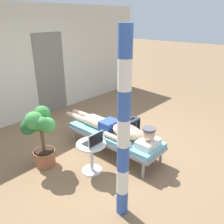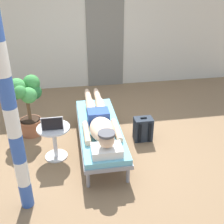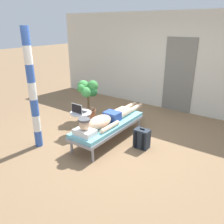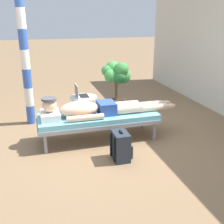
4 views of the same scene
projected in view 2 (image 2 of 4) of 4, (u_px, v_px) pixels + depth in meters
The scene contains 10 objects.
ground_plane at pixel (106, 148), 4.51m from camera, with size 40.00×40.00×0.00m, color #846647.
house_wall_back at pixel (83, 28), 6.24m from camera, with size 7.60×0.20×2.70m, color beige.
house_door_panel at pixel (105, 43), 6.37m from camera, with size 0.84×0.03×2.04m, color slate.
lounge_chair at pixel (100, 130), 4.34m from camera, with size 0.64×1.90×0.42m.
person_reclining at pixel (100, 122), 4.20m from camera, with size 0.53×2.17×0.33m.
side_table at pixel (54, 137), 4.14m from camera, with size 0.48×0.48×0.52m.
laptop at pixel (53, 125), 3.99m from camera, with size 0.31×0.24×0.23m.
backpack at pixel (143, 129), 4.64m from camera, with size 0.30×0.26×0.42m.
potted_plant at pixel (26, 98), 4.58m from camera, with size 0.55×0.57×1.05m.
porch_post at pixel (12, 122), 2.90m from camera, with size 0.15×0.15×2.34m.
Camera 2 is at (-0.53, -3.68, 2.62)m, focal length 44.97 mm.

